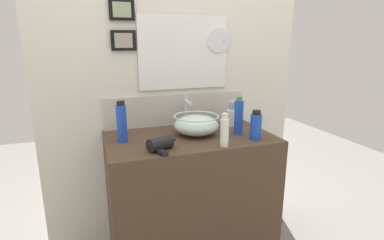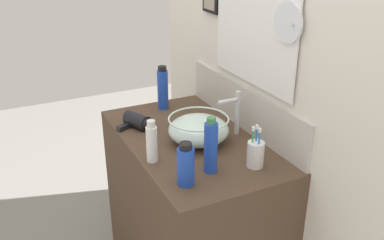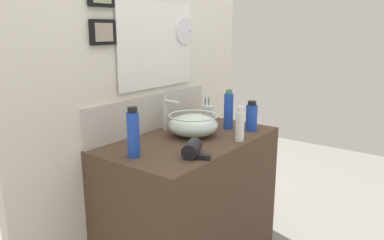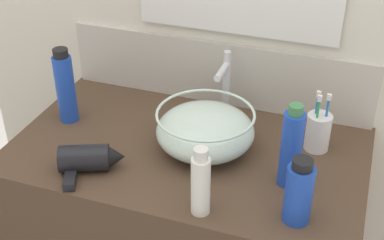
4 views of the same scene
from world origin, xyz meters
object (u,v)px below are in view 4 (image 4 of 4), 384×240
at_px(faucet, 225,81).
at_px(shampoo_bottle, 299,192).
at_px(toothbrush_cup, 318,131).
at_px(hair_drier, 89,159).
at_px(glass_bowl_sink, 205,130).
at_px(soap_dispenser, 65,87).
at_px(spray_bottle, 201,183).
at_px(lotion_bottle, 291,148).

height_order(faucet, shampoo_bottle, faucet).
height_order(faucet, toothbrush_cup, faucet).
relative_size(faucet, toothbrush_cup, 1.20).
bearing_deg(hair_drier, toothbrush_cup, 28.55).
bearing_deg(glass_bowl_sink, shampoo_bottle, -34.67).
bearing_deg(shampoo_bottle, toothbrush_cup, 89.54).
distance_m(glass_bowl_sink, soap_dispenser, 0.45).
height_order(hair_drier, toothbrush_cup, toothbrush_cup).
relative_size(toothbrush_cup, soap_dispenser, 0.75).
distance_m(spray_bottle, lotion_bottle, 0.25).
xyz_separation_m(hair_drier, lotion_bottle, (0.51, 0.12, 0.08)).
height_order(glass_bowl_sink, shampoo_bottle, shampoo_bottle).
relative_size(faucet, soap_dispenser, 0.90).
height_order(shampoo_bottle, soap_dispenser, soap_dispenser).
xyz_separation_m(hair_drier, spray_bottle, (0.33, -0.06, 0.05)).
bearing_deg(shampoo_bottle, glass_bowl_sink, 145.33).
relative_size(lotion_bottle, soap_dispenser, 0.99).
relative_size(faucet, shampoo_bottle, 1.22).
bearing_deg(soap_dispenser, toothbrush_cup, 7.43).
distance_m(toothbrush_cup, lotion_bottle, 0.20).
bearing_deg(lotion_bottle, toothbrush_cup, 75.56).
bearing_deg(soap_dispenser, lotion_bottle, -6.97).
xyz_separation_m(toothbrush_cup, spray_bottle, (-0.23, -0.36, 0.03)).
bearing_deg(hair_drier, lotion_bottle, 13.38).
bearing_deg(hair_drier, glass_bowl_sink, 36.78).
distance_m(glass_bowl_sink, hair_drier, 0.33).
distance_m(glass_bowl_sink, spray_bottle, 0.26).
distance_m(hair_drier, lotion_bottle, 0.53).
bearing_deg(lotion_bottle, hair_drier, -166.62).
bearing_deg(lotion_bottle, glass_bowl_sink, 163.65).
bearing_deg(toothbrush_cup, spray_bottle, -121.94).
bearing_deg(faucet, lotion_bottle, -46.53).
distance_m(faucet, shampoo_bottle, 0.49).
bearing_deg(spray_bottle, hair_drier, 170.07).
xyz_separation_m(faucet, lotion_bottle, (0.25, -0.26, -0.01)).
bearing_deg(lotion_bottle, faucet, 133.47).
bearing_deg(hair_drier, soap_dispenser, 131.80).
height_order(lotion_bottle, shampoo_bottle, lotion_bottle).
bearing_deg(spray_bottle, toothbrush_cup, 58.06).
bearing_deg(lotion_bottle, soap_dispenser, 173.03).
distance_m(glass_bowl_sink, lotion_bottle, 0.27).
height_order(spray_bottle, soap_dispenser, soap_dispenser).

